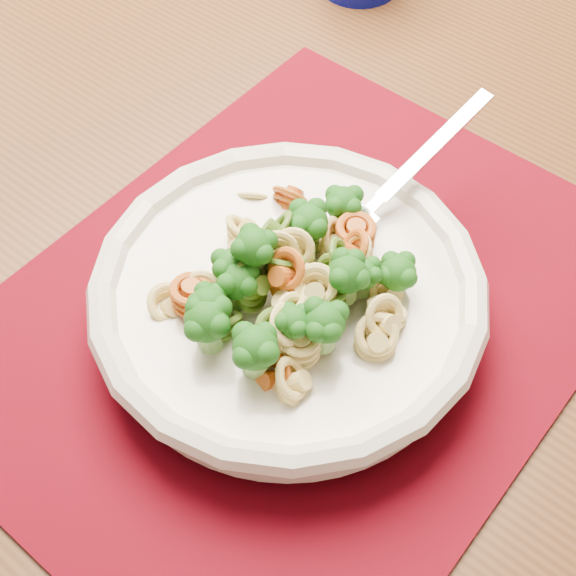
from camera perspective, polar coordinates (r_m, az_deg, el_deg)
dining_table at (r=0.67m, az=-7.51°, el=-5.38°), size 1.69×1.30×0.78m
placemat at (r=0.57m, az=0.79°, el=-1.66°), size 0.54×0.47×0.00m
pasta_bowl at (r=0.54m, az=0.00°, el=-0.59°), size 0.27×0.27×0.05m
pasta_broccoli_heap at (r=0.53m, az=0.00°, el=0.38°), size 0.23×0.23×0.06m
fork at (r=0.57m, az=4.87°, el=4.64°), size 0.18×0.04×0.08m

